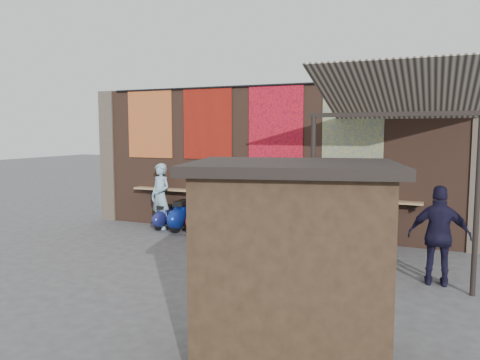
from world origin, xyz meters
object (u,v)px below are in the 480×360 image
at_px(scooter_stool_7, 305,227).
at_px(scooter_stool_3, 221,220).
at_px(scooter_stool_8, 327,228).
at_px(shopper_tan, 362,222).
at_px(shelf_box, 229,188).
at_px(scooter_stool_0, 163,217).
at_px(diner_left, 161,196).
at_px(diner_right, 214,204).
at_px(scooter_stool_5, 260,225).
at_px(scooter_stool_2, 199,218).
at_px(scooter_stool_4, 239,224).
at_px(scooter_stool_9, 354,232).
at_px(scooter_stool_6, 281,225).
at_px(shopper_grey, 360,234).
at_px(shopper_navy, 439,236).
at_px(scooter_stool_1, 181,216).
at_px(market_stall, 292,268).

bearing_deg(scooter_stool_7, scooter_stool_3, 178.96).
height_order(scooter_stool_8, shopper_tan, shopper_tan).
bearing_deg(shelf_box, scooter_stool_0, -171.27).
relative_size(diner_left, diner_right, 1.13).
bearing_deg(scooter_stool_8, scooter_stool_5, 179.89).
bearing_deg(scooter_stool_2, scooter_stool_4, -0.67).
xyz_separation_m(scooter_stool_2, diner_right, (0.45, 0.04, 0.42)).
bearing_deg(scooter_stool_7, scooter_stool_9, 1.58).
distance_m(scooter_stool_6, shopper_grey, 3.17).
bearing_deg(diner_right, scooter_stool_8, 3.37).
bearing_deg(scooter_stool_2, scooter_stool_3, 6.50).
height_order(scooter_stool_4, diner_left, diner_left).
height_order(scooter_stool_6, diner_right, diner_right).
relative_size(scooter_stool_7, shopper_navy, 0.45).
xyz_separation_m(scooter_stool_8, shopper_grey, (1.12, -2.16, 0.39)).
xyz_separation_m(scooter_stool_6, scooter_stool_7, (0.62, 0.03, -0.01)).
bearing_deg(scooter_stool_3, scooter_stool_1, -176.91).
bearing_deg(scooter_stool_5, shopper_tan, -14.33).
distance_m(scooter_stool_6, scooter_stool_9, 1.85).
xyz_separation_m(scooter_stool_1, scooter_stool_5, (2.37, 0.01, -0.07)).
bearing_deg(shopper_tan, diner_right, 125.72).
bearing_deg(scooter_stool_9, market_stall, -87.82).
xyz_separation_m(scooter_stool_3, scooter_stool_4, (0.56, -0.09, -0.05)).
relative_size(scooter_stool_1, market_stall, 0.39).
height_order(scooter_stool_7, shopper_grey, shopper_grey).
height_order(scooter_stool_4, market_stall, market_stall).
xyz_separation_m(scooter_stool_9, market_stall, (0.23, -6.01, 0.80)).
bearing_deg(shopper_grey, scooter_stool_2, -18.17).
bearing_deg(diner_right, scooter_stool_3, 15.21).
bearing_deg(scooter_stool_3, scooter_stool_6, -2.56).
distance_m(scooter_stool_6, shopper_tan, 2.25).
bearing_deg(scooter_stool_0, scooter_stool_4, -1.33).
bearing_deg(shopper_grey, shopper_navy, -175.62).
relative_size(scooter_stool_1, scooter_stool_2, 1.03).
height_order(shelf_box, scooter_stool_3, shelf_box).
height_order(shelf_box, scooter_stool_5, shelf_box).
relative_size(scooter_stool_6, scooter_stool_8, 0.97).
bearing_deg(market_stall, shopper_tan, 75.80).
bearing_deg(shelf_box, shopper_tan, -14.99).
relative_size(scooter_stool_1, diner_right, 0.54).
bearing_deg(scooter_stool_1, shopper_tan, -7.57).
height_order(scooter_stool_2, scooter_stool_8, scooter_stool_8).
bearing_deg(shopper_tan, shopper_grey, -127.24).
bearing_deg(shopper_tan, scooter_stool_1, 128.00).
bearing_deg(scooter_stool_6, scooter_stool_8, 1.09).
height_order(scooter_stool_3, scooter_stool_6, scooter_stool_6).
distance_m(scooter_stool_9, shopper_tan, 0.88).
distance_m(scooter_stool_3, scooter_stool_5, 1.17).
height_order(scooter_stool_0, scooter_stool_9, scooter_stool_9).
relative_size(scooter_stool_2, scooter_stool_9, 1.15).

